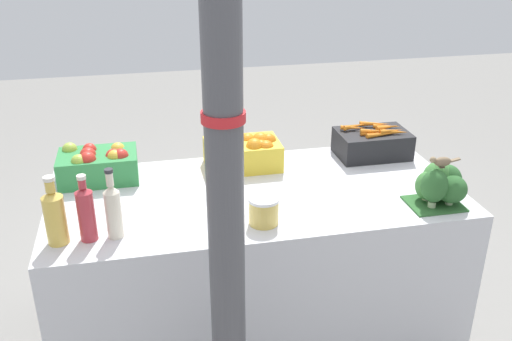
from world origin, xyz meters
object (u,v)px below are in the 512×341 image
(apple_crate, at_px, (99,164))
(juice_bottle_ruby, at_px, (86,212))
(broccoli_pile, at_px, (440,184))
(sparrow_bird, at_px, (442,161))
(orange_crate, at_px, (245,151))
(juice_bottle_cloudy, at_px, (113,209))
(juice_bottle_golden, at_px, (55,216))
(pickle_jar, at_px, (264,210))
(support_pole, at_px, (224,148))
(carrot_crate, at_px, (373,142))

(apple_crate, height_order, juice_bottle_ruby, juice_bottle_ruby)
(juice_bottle_ruby, bearing_deg, apple_crate, 87.55)
(broccoli_pile, xyz_separation_m, sparrow_bird, (-0.03, -0.03, 0.12))
(broccoli_pile, relative_size, juice_bottle_ruby, 0.90)
(apple_crate, xyz_separation_m, juice_bottle_ruby, (-0.02, -0.52, 0.04))
(orange_crate, bearing_deg, broccoli_pile, -36.40)
(apple_crate, bearing_deg, sparrow_bird, -22.06)
(juice_bottle_ruby, relative_size, juice_bottle_cloudy, 0.94)
(juice_bottle_golden, bearing_deg, juice_bottle_ruby, -0.00)
(juice_bottle_golden, distance_m, juice_bottle_ruby, 0.11)
(apple_crate, relative_size, juice_bottle_golden, 1.30)
(pickle_jar, bearing_deg, juice_bottle_ruby, 178.31)
(support_pole, distance_m, sparrow_bird, 1.06)
(support_pole, relative_size, juice_bottle_ruby, 9.55)
(support_pole, distance_m, carrot_crate, 1.37)
(support_pole, xyz_separation_m, juice_bottle_ruby, (-0.45, 0.43, -0.39))
(juice_bottle_ruby, xyz_separation_m, juice_bottle_cloudy, (0.10, 0.00, 0.00))
(broccoli_pile, height_order, sparrow_bird, sparrow_bird)
(apple_crate, height_order, carrot_crate, apple_crate)
(broccoli_pile, bearing_deg, pickle_jar, -178.87)
(orange_crate, relative_size, juice_bottle_golden, 1.30)
(carrot_crate, height_order, pickle_jar, carrot_crate)
(support_pole, distance_m, juice_bottle_cloudy, 0.68)
(pickle_jar, distance_m, sparrow_bird, 0.74)
(support_pole, relative_size, juice_bottle_golden, 9.36)
(support_pole, distance_m, juice_bottle_ruby, 0.73)
(juice_bottle_golden, distance_m, sparrow_bird, 1.50)
(support_pole, relative_size, sparrow_bird, 18.51)
(carrot_crate, distance_m, broccoli_pile, 0.54)
(juice_bottle_ruby, distance_m, pickle_jar, 0.66)
(apple_crate, height_order, juice_bottle_cloudy, juice_bottle_cloudy)
(carrot_crate, xyz_separation_m, pickle_jar, (-0.68, -0.55, -0.01))
(broccoli_pile, relative_size, sparrow_bird, 1.73)
(juice_bottle_golden, bearing_deg, orange_crate, 33.31)
(orange_crate, distance_m, pickle_jar, 0.55)
(apple_crate, bearing_deg, juice_bottle_cloudy, -81.95)
(juice_bottle_cloudy, distance_m, sparrow_bird, 1.30)
(carrot_crate, height_order, juice_bottle_ruby, juice_bottle_ruby)
(apple_crate, distance_m, juice_bottle_cloudy, 0.53)
(orange_crate, distance_m, sparrow_bird, 0.90)
(support_pole, relative_size, apple_crate, 7.23)
(juice_bottle_golden, xyz_separation_m, juice_bottle_ruby, (0.11, -0.00, 0.00))
(apple_crate, bearing_deg, broccoli_pile, -20.78)
(broccoli_pile, distance_m, sparrow_bird, 0.12)
(juice_bottle_golden, xyz_separation_m, sparrow_bird, (1.50, -0.03, 0.09))
(orange_crate, bearing_deg, apple_crate, -179.68)
(juice_bottle_golden, relative_size, juice_bottle_cloudy, 0.96)
(sparrow_bird, bearing_deg, juice_bottle_ruby, 0.22)
(apple_crate, relative_size, juice_bottle_cloudy, 1.25)
(juice_bottle_cloudy, relative_size, sparrow_bird, 2.05)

